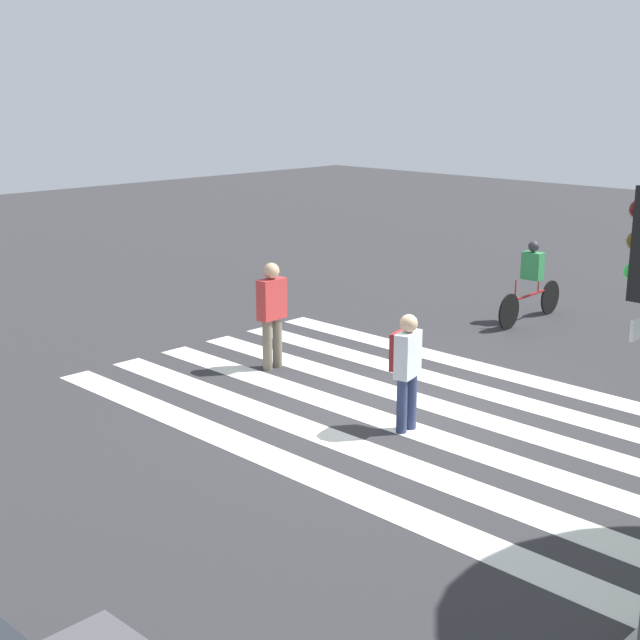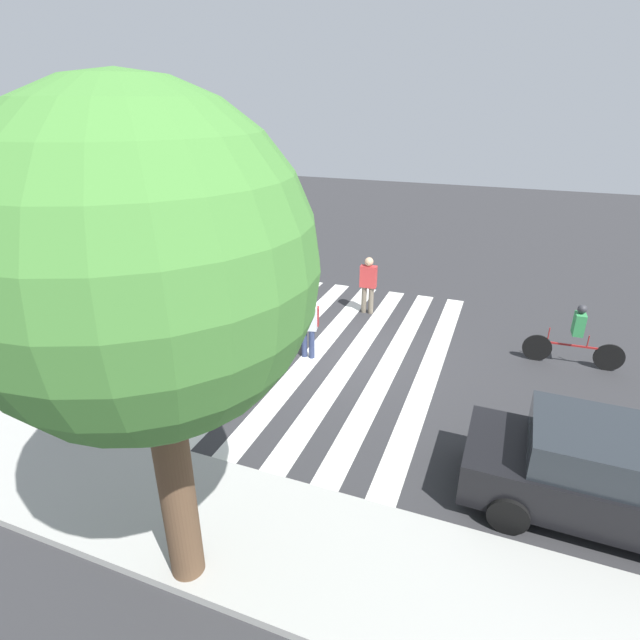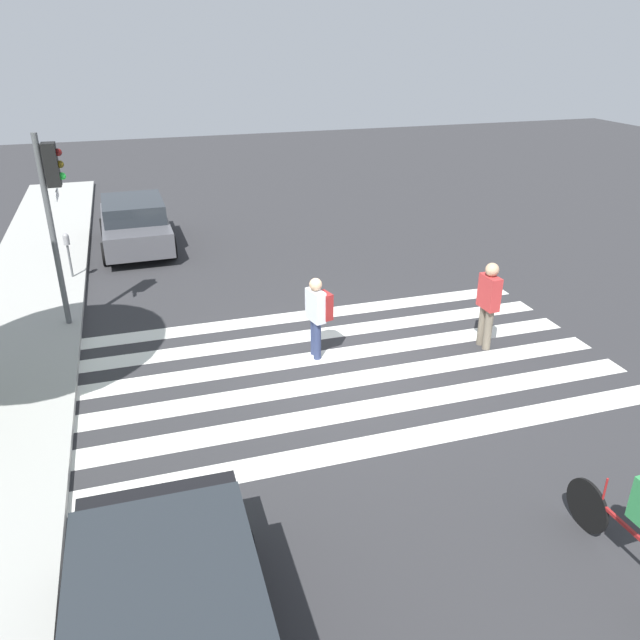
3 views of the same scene
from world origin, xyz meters
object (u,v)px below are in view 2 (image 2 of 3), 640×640
at_px(car_parked_silver_sedan, 603,474).
at_px(street_tree, 144,269).
at_px(cyclist_near_curb, 576,334).
at_px(traffic_light, 63,301).
at_px(pedestrian_adult_tall_backpack, 309,323).
at_px(pedestrian_adult_yellow_jacket, 368,282).

bearing_deg(car_parked_silver_sedan, street_tree, 32.40).
bearing_deg(cyclist_near_curb, street_tree, 55.41).
bearing_deg(traffic_light, street_tree, 151.22).
distance_m(pedestrian_adult_tall_backpack, car_parked_silver_sedan, 7.20).
bearing_deg(car_parked_silver_sedan, traffic_light, 8.88).
height_order(pedestrian_adult_yellow_jacket, cyclist_near_curb, pedestrian_adult_yellow_jacket).
distance_m(traffic_light, street_tree, 4.57).
distance_m(pedestrian_adult_tall_backpack, cyclist_near_curb, 6.66).
distance_m(street_tree, pedestrian_adult_tall_backpack, 7.66).
xyz_separation_m(traffic_light, pedestrian_adult_tall_backpack, (-2.82, -4.65, -1.93)).
height_order(traffic_light, cyclist_near_curb, traffic_light).
height_order(traffic_light, street_tree, street_tree).
xyz_separation_m(traffic_light, pedestrian_adult_yellow_jacket, (-3.42, -8.03, -1.88)).
relative_size(pedestrian_adult_yellow_jacket, cyclist_near_curb, 0.77).
height_order(traffic_light, car_parked_silver_sedan, traffic_light).
xyz_separation_m(traffic_light, cyclist_near_curb, (-9.19, -6.62, -2.03)).
height_order(street_tree, cyclist_near_curb, street_tree).
bearing_deg(car_parked_silver_sedan, pedestrian_adult_tall_backpack, -26.91).
relative_size(pedestrian_adult_tall_backpack, car_parked_silver_sedan, 0.40).
bearing_deg(traffic_light, pedestrian_adult_yellow_jacket, -113.09).
xyz_separation_m(street_tree, car_parked_silver_sedan, (-5.46, -3.36, -3.76)).
relative_size(pedestrian_adult_tall_backpack, pedestrian_adult_yellow_jacket, 0.92).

